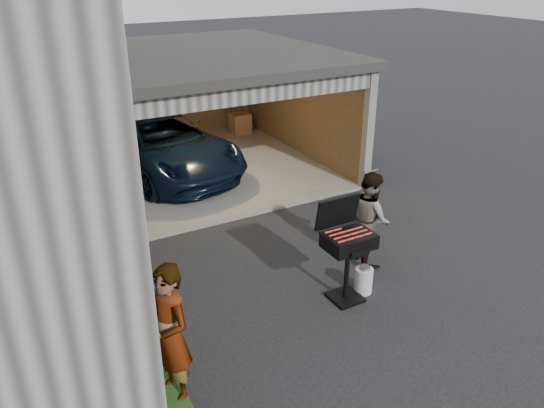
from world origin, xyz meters
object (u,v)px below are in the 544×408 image
at_px(man, 370,218).
at_px(plywood_panel, 116,305).
at_px(propane_tank, 364,280).
at_px(woman, 170,335).
at_px(minivan, 160,146).
at_px(bbq_grill, 347,243).
at_px(hand_truck, 369,212).

xyz_separation_m(man, plywood_panel, (-4.34, 0.05, -0.32)).
bearing_deg(propane_tank, plywood_panel, 167.35).
xyz_separation_m(woman, man, (4.04, 1.40, -0.08)).
distance_m(man, plywood_panel, 4.35).
relative_size(minivan, propane_tank, 11.90).
bearing_deg(minivan, propane_tank, -90.62).
bearing_deg(minivan, plywood_panel, -124.45).
distance_m(man, propane_tank, 1.19).
relative_size(minivan, plywood_panel, 4.93).
bearing_deg(bbq_grill, plywood_panel, 166.36).
bearing_deg(plywood_panel, minivan, 66.03).
distance_m(minivan, hand_truck, 5.40).
height_order(man, propane_tank, man).
relative_size(man, hand_truck, 1.48).
height_order(bbq_grill, plywood_panel, bbq_grill).
height_order(minivan, propane_tank, minivan).
relative_size(woman, propane_tank, 4.27).
height_order(woman, hand_truck, woman).
distance_m(minivan, woman, 7.49).
height_order(bbq_grill, hand_truck, bbq_grill).
xyz_separation_m(minivan, plywood_panel, (-2.53, -5.69, -0.20)).
distance_m(propane_tank, plywood_panel, 3.76).
distance_m(minivan, bbq_grill, 6.54).
distance_m(minivan, plywood_panel, 6.23).
bearing_deg(woman, propane_tank, 87.07).
bearing_deg(minivan, hand_truck, -69.49).
distance_m(bbq_grill, propane_tank, 0.84).
relative_size(minivan, hand_truck, 4.55).
relative_size(man, bbq_grill, 1.01).
xyz_separation_m(bbq_grill, propane_tank, (0.36, -0.02, -0.76)).
bearing_deg(propane_tank, hand_truck, 49.37).
height_order(man, plywood_panel, man).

